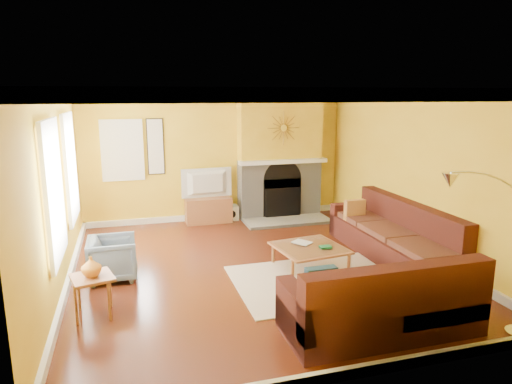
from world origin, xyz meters
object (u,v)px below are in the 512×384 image
object	(u,v)px
sectional_sofa	(350,247)
media_console	(208,210)
side_table	(94,296)
coffee_table	(309,258)
arc_lamp	(492,260)
armchair	(113,258)

from	to	relation	value
sectional_sofa	media_console	size ratio (longest dim) A/B	4.18
sectional_sofa	side_table	bearing A→B (deg)	-175.96
coffee_table	arc_lamp	xyz separation A→B (m)	(1.00, -2.46, 0.76)
armchair	side_table	bearing A→B (deg)	169.47
side_table	armchair	bearing A→B (deg)	79.65
media_console	armchair	distance (m)	3.19
media_console	armchair	xyz separation A→B (m)	(-1.87, -2.58, 0.05)
media_console	sectional_sofa	bearing A→B (deg)	-66.84
sectional_sofa	arc_lamp	bearing A→B (deg)	-75.82
coffee_table	side_table	xyz separation A→B (m)	(-3.08, -0.63, 0.06)
side_table	sectional_sofa	bearing A→B (deg)	4.04
coffee_table	media_console	world-z (taller)	media_console
coffee_table	arc_lamp	world-z (taller)	arc_lamp
sectional_sofa	media_console	distance (m)	3.76
coffee_table	media_console	size ratio (longest dim) A/B	1.02
sectional_sofa	armchair	bearing A→B (deg)	165.41
coffee_table	side_table	distance (m)	3.14
sectional_sofa	media_console	bearing A→B (deg)	113.16
armchair	media_console	bearing A→B (deg)	-36.12
arc_lamp	sectional_sofa	bearing A→B (deg)	104.18
side_table	coffee_table	bearing A→B (deg)	11.55
side_table	media_console	bearing A→B (deg)	60.73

